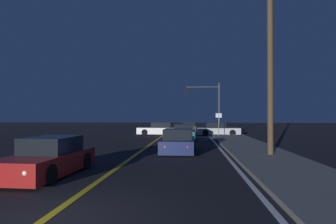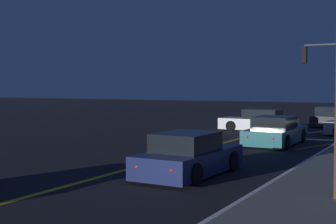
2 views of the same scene
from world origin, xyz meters
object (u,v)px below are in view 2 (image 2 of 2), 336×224
at_px(car_far_approaching_charcoal, 330,118).
at_px(car_following_oncoming_white, 259,122).
at_px(car_distant_tail_navy, 189,157).
at_px(car_lead_oncoming_teal, 276,132).

relative_size(car_far_approaching_charcoal, car_following_oncoming_white, 1.00).
bearing_deg(car_distant_tail_navy, car_far_approaching_charcoal, 90.00).
bearing_deg(car_lead_oncoming_teal, car_far_approaching_charcoal, 89.02).
height_order(car_lead_oncoming_teal, car_distant_tail_navy, same).
relative_size(car_lead_oncoming_teal, car_following_oncoming_white, 1.00).
distance_m(car_lead_oncoming_teal, car_distant_tail_navy, 8.97).
bearing_deg(car_lead_oncoming_teal, car_distant_tail_navy, -90.20).
height_order(car_far_approaching_charcoal, car_following_oncoming_white, same).
relative_size(car_far_approaching_charcoal, car_distant_tail_navy, 1.07).
bearing_deg(car_following_oncoming_white, car_far_approaching_charcoal, -24.04).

